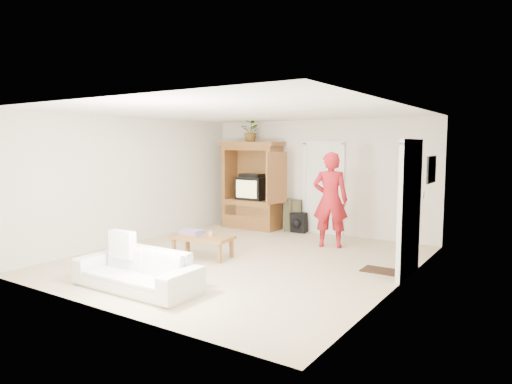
# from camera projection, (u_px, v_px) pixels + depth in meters

# --- Properties ---
(floor) EXTENTS (6.00, 6.00, 0.00)m
(floor) POSITION_uv_depth(u_px,v_px,m) (243.00, 259.00, 8.13)
(floor) COLOR tan
(floor) RESTS_ON ground
(ceiling) EXTENTS (6.00, 6.00, 0.00)m
(ceiling) POSITION_uv_depth(u_px,v_px,m) (243.00, 112.00, 7.86)
(ceiling) COLOR white
(ceiling) RESTS_ON floor
(wall_back) EXTENTS (5.50, 0.00, 5.50)m
(wall_back) POSITION_uv_depth(u_px,v_px,m) (318.00, 177.00, 10.49)
(wall_back) COLOR silver
(wall_back) RESTS_ON floor
(wall_front) EXTENTS (5.50, 0.00, 5.50)m
(wall_front) POSITION_uv_depth(u_px,v_px,m) (101.00, 206.00, 5.50)
(wall_front) COLOR silver
(wall_front) RESTS_ON floor
(wall_left) EXTENTS (0.00, 6.00, 6.00)m
(wall_left) POSITION_uv_depth(u_px,v_px,m) (135.00, 180.00, 9.50)
(wall_left) COLOR silver
(wall_left) RESTS_ON floor
(wall_right) EXTENTS (0.00, 6.00, 6.00)m
(wall_right) POSITION_uv_depth(u_px,v_px,m) (401.00, 197.00, 6.49)
(wall_right) COLOR silver
(wall_right) RESTS_ON floor
(armoire) EXTENTS (1.82, 1.14, 2.10)m
(armoire) POSITION_uv_depth(u_px,v_px,m) (253.00, 191.00, 11.11)
(armoire) COLOR brown
(armoire) RESTS_ON floor
(door_back) EXTENTS (0.85, 0.05, 2.04)m
(door_back) POSITION_uv_depth(u_px,v_px,m) (323.00, 189.00, 10.41)
(door_back) COLOR white
(door_back) RESTS_ON floor
(doorway_right) EXTENTS (0.05, 0.90, 2.04)m
(doorway_right) POSITION_uv_depth(u_px,v_px,m) (410.00, 211.00, 7.03)
(doorway_right) COLOR black
(doorway_right) RESTS_ON floor
(framed_picture) EXTENTS (0.03, 0.60, 0.48)m
(framed_picture) POSITION_uv_depth(u_px,v_px,m) (431.00, 170.00, 8.05)
(framed_picture) COLOR black
(framed_picture) RESTS_ON wall_right
(doormat) EXTENTS (0.60, 0.40, 0.02)m
(doormat) POSITION_uv_depth(u_px,v_px,m) (381.00, 271.00, 7.37)
(doormat) COLOR #382316
(doormat) RESTS_ON floor
(plant) EXTENTS (0.46, 0.40, 0.51)m
(plant) POSITION_uv_depth(u_px,v_px,m) (251.00, 131.00, 10.94)
(plant) COLOR #4C7238
(plant) RESTS_ON armoire
(man) EXTENTS (0.80, 0.66, 1.90)m
(man) POSITION_uv_depth(u_px,v_px,m) (330.00, 200.00, 9.02)
(man) COLOR #A4151D
(man) RESTS_ON floor
(sofa) EXTENTS (1.93, 0.77, 0.56)m
(sofa) POSITION_uv_depth(u_px,v_px,m) (136.00, 270.00, 6.43)
(sofa) COLOR silver
(sofa) RESTS_ON floor
(coffee_table) EXTENTS (1.15, 0.74, 0.40)m
(coffee_table) POSITION_uv_depth(u_px,v_px,m) (203.00, 239.00, 8.22)
(coffee_table) COLOR olive
(coffee_table) RESTS_ON floor
(towel) EXTENTS (0.40, 0.31, 0.08)m
(towel) POSITION_uv_depth(u_px,v_px,m) (191.00, 232.00, 8.36)
(towel) COLOR #EF4F6B
(towel) RESTS_ON coffee_table
(candle) EXTENTS (0.08, 0.08, 0.10)m
(candle) POSITION_uv_depth(u_px,v_px,m) (211.00, 234.00, 8.17)
(candle) COLOR tan
(candle) RESTS_ON coffee_table
(backpack_black) EXTENTS (0.37, 0.23, 0.45)m
(backpack_black) POSITION_uv_depth(u_px,v_px,m) (299.00, 223.00, 10.58)
(backpack_black) COLOR black
(backpack_black) RESTS_ON floor
(backpack_olive) EXTENTS (0.47, 0.41, 0.74)m
(backpack_olive) POSITION_uv_depth(u_px,v_px,m) (293.00, 215.00, 10.76)
(backpack_olive) COLOR #47442B
(backpack_olive) RESTS_ON floor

